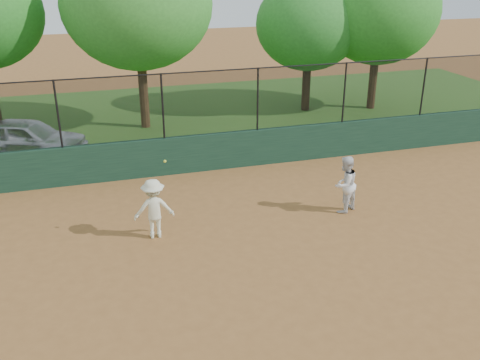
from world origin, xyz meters
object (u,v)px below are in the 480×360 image
object	(u,v)px
player_main	(154,209)
tree_3	(309,24)
parked_car	(27,138)
tree_4	(380,11)
player_second	(345,184)
tree_2	(137,4)

from	to	relation	value
player_main	tree_3	world-z (taller)	tree_3
parked_car	player_main	distance (m)	7.55
tree_4	tree_3	bearing A→B (deg)	169.53
player_second	tree_3	bearing A→B (deg)	-135.53
parked_car	tree_2	bearing A→B (deg)	-39.00
parked_car	player_second	bearing A→B (deg)	-106.78
player_main	tree_4	xyz separation A→B (m)	(10.97, 9.10, 3.42)
tree_3	tree_4	size ratio (longest dim) A/B	0.88
player_main	tree_2	distance (m)	9.97
player_main	player_second	bearing A→B (deg)	-0.22
player_second	tree_3	size ratio (longest dim) A/B	0.28
player_main	tree_4	bearing A→B (deg)	39.68
tree_2	tree_3	size ratio (longest dim) A/B	1.26
player_second	tree_2	size ratio (longest dim) A/B	0.22
tree_2	tree_4	xyz separation A→B (m)	(10.06, -0.01, -0.52)
parked_car	player_second	xyz separation A→B (m)	(8.41, -6.79, 0.11)
tree_3	parked_car	bearing A→B (deg)	-165.81
tree_2	tree_3	distance (m)	7.21
parked_car	player_main	bearing A→B (deg)	-131.60
player_second	tree_4	bearing A→B (deg)	-151.41
tree_2	tree_3	bearing A→B (deg)	4.28
parked_car	tree_2	size ratio (longest dim) A/B	0.55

